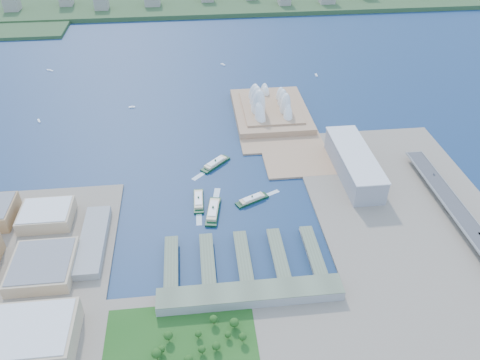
{
  "coord_description": "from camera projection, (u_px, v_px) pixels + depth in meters",
  "views": [
    {
      "loc": [
        -32.36,
        -463.74,
        403.7
      ],
      "look_at": [
        25.43,
        61.34,
        18.0
      ],
      "focal_mm": 35.0,
      "sensor_mm": 36.0,
      "label": 1
    }
  ],
  "objects": [
    {
      "name": "opera_house",
      "position": [
        271.0,
        99.0,
        828.39
      ],
      "size": [
        134.0,
        180.0,
        58.0
      ],
      "primitive_type": null,
      "color": "white",
      "rests_on": "peninsula"
    },
    {
      "name": "far_shore",
      "position": [
        198.0,
        4.0,
        1396.39
      ],
      "size": [
        2200.0,
        260.0,
        12.0
      ],
      "primitive_type": "cube",
      "color": "#2D4926",
      "rests_on": "ground"
    },
    {
      "name": "car_b",
      "position": [
        480.0,
        234.0,
        568.65
      ],
      "size": [
        1.52,
        4.36,
        1.44
      ],
      "primitive_type": "imported",
      "color": "slate",
      "rests_on": "expressway"
    },
    {
      "name": "toaster_building",
      "position": [
        354.0,
        164.0,
        682.56
      ],
      "size": [
        45.0,
        155.0,
        35.0
      ],
      "primitive_type": "cube",
      "color": "gray",
      "rests_on": "east_land"
    },
    {
      "name": "boat_d",
      "position": [
        50.0,
        70.0,
        1006.6
      ],
      "size": [
        15.68,
        11.42,
        2.73
      ],
      "primitive_type": null,
      "rotation": [
        0.0,
        0.0,
        1.03
      ],
      "color": "white",
      "rests_on": "ground"
    },
    {
      "name": "expressway",
      "position": [
        468.0,
        228.0,
        586.28
      ],
      "size": [
        26.0,
        340.0,
        11.85
      ],
      "primitive_type": null,
      "color": "gray",
      "rests_on": "east_land"
    },
    {
      "name": "boat_c",
      "position": [
        316.0,
        75.0,
        985.88
      ],
      "size": [
        4.38,
        13.31,
        2.96
      ],
      "primitive_type": null,
      "rotation": [
        0.0,
        0.0,
        3.1
      ],
      "color": "white",
      "rests_on": "ground"
    },
    {
      "name": "west_buildings",
      "position": [
        9.0,
        265.0,
        525.19
      ],
      "size": [
        200.0,
        280.0,
        27.0
      ],
      "primitive_type": null,
      "color": "#A47D52",
      "rests_on": "west_land"
    },
    {
      "name": "ferry_d",
      "position": [
        252.0,
        198.0,
        642.11
      ],
      "size": [
        49.05,
        32.21,
        9.17
      ],
      "primitive_type": null,
      "rotation": [
        0.0,
        0.0,
        2.02
      ],
      "color": "#0C3219",
      "rests_on": "ground"
    },
    {
      "name": "ferry_wharves",
      "position": [
        243.0,
        257.0,
        551.49
      ],
      "size": [
        184.0,
        90.0,
        9.3
      ],
      "primitive_type": null,
      "color": "#56624A",
      "rests_on": "ground"
    },
    {
      "name": "ferry_b",
      "position": [
        215.0,
        162.0,
        712.93
      ],
      "size": [
        47.97,
        47.44,
        10.17
      ],
      "primitive_type": null,
      "rotation": [
        0.0,
        0.0,
        -0.79
      ],
      "color": "#0C3219",
      "rests_on": "ground"
    },
    {
      "name": "boat_a",
      "position": [
        39.0,
        121.0,
        826.31
      ],
      "size": [
        8.35,
        13.56,
        2.57
      ],
      "primitive_type": null,
      "rotation": [
        0.0,
        0.0,
        0.41
      ],
      "color": "white",
      "rests_on": "ground"
    },
    {
      "name": "east_land",
      "position": [
        417.0,
        231.0,
        593.38
      ],
      "size": [
        240.0,
        500.0,
        3.0
      ],
      "primitive_type": "cube",
      "color": "gray",
      "rests_on": "ground"
    },
    {
      "name": "ferry_c",
      "position": [
        213.0,
        210.0,
        621.3
      ],
      "size": [
        25.04,
        60.38,
        11.09
      ],
      "primitive_type": null,
      "rotation": [
        0.0,
        0.0,
        2.96
      ],
      "color": "#0C3219",
      "rests_on": "ground"
    },
    {
      "name": "ferry_a",
      "position": [
        199.0,
        199.0,
        639.91
      ],
      "size": [
        14.6,
        52.24,
        9.82
      ],
      "primitive_type": null,
      "rotation": [
        0.0,
        0.0,
        -0.03
      ],
      "color": "#0C3219",
      "rests_on": "ground"
    },
    {
      "name": "peninsula",
      "position": [
        274.0,
        119.0,
        830.54
      ],
      "size": [
        135.0,
        220.0,
        3.0
      ],
      "primitive_type": "cube",
      "color": "#A57D5A",
      "rests_on": "ground"
    },
    {
      "name": "boat_e",
      "position": [
        223.0,
        64.0,
        1032.46
      ],
      "size": [
        10.37,
        12.42,
        3.05
      ],
      "primitive_type": null,
      "rotation": [
        0.0,
        0.0,
        0.61
      ],
      "color": "white",
      "rests_on": "ground"
    },
    {
      "name": "ground",
      "position": [
        226.0,
        220.0,
        613.2
      ],
      "size": [
        3000.0,
        3000.0,
        0.0
      ],
      "primitive_type": "plane",
      "color": "#0E2244",
      "rests_on": "ground"
    },
    {
      "name": "car_c",
      "position": [
        434.0,
        174.0,
        669.18
      ],
      "size": [
        1.71,
        4.22,
        1.22
      ],
      "primitive_type": "imported",
      "color": "slate",
      "rests_on": "expressway"
    },
    {
      "name": "west_land",
      "position": [
        4.0,
        299.0,
        505.94
      ],
      "size": [
        220.0,
        390.0,
        3.0
      ],
      "primitive_type": "cube",
      "color": "gray",
      "rests_on": "ground"
    },
    {
      "name": "boat_b",
      "position": [
        132.0,
        107.0,
        868.08
      ],
      "size": [
        11.37,
        4.55,
        3.01
      ],
      "primitive_type": null,
      "rotation": [
        0.0,
        0.0,
        1.63
      ],
      "color": "white",
      "rests_on": "ground"
    },
    {
      "name": "park",
      "position": [
        180.0,
        345.0,
        448.88
      ],
      "size": [
        150.0,
        110.0,
        16.0
      ],
      "primitive_type": null,
      "color": "#194714",
      "rests_on": "south_land"
    },
    {
      "name": "terminal_building",
      "position": [
        250.0,
        295.0,
        500.84
      ],
      "size": [
        200.0,
        28.0,
        12.0
      ],
      "primitive_type": "cube",
      "color": "gray",
      "rests_on": "south_land"
    }
  ]
}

